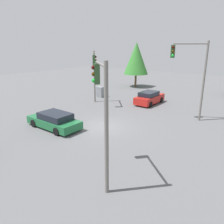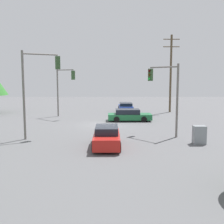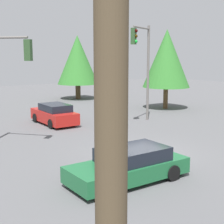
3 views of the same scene
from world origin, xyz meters
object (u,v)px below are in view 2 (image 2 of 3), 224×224
(traffic_signal_main, at_px, (37,80))
(traffic_signal_cross, at_px, (166,87))
(sedan_green, at_px, (129,115))
(sedan_red, at_px, (107,137))
(sedan_blue, at_px, (126,107))
(electrical_cabinet, at_px, (199,135))
(traffic_signal_aux, at_px, (64,84))

(traffic_signal_main, relative_size, traffic_signal_cross, 1.16)
(sedan_green, height_order, traffic_signal_cross, traffic_signal_cross)
(traffic_signal_cross, bearing_deg, sedan_red, 87.42)
(sedan_blue, bearing_deg, sedan_red, -97.14)
(sedan_blue, relative_size, traffic_signal_main, 0.63)
(traffic_signal_main, xyz_separation_m, traffic_signal_cross, (-10.34, -1.01, -0.60))
(sedan_green, height_order, traffic_signal_main, traffic_signal_main)
(traffic_signal_main, height_order, electrical_cabinet, traffic_signal_main)
(electrical_cabinet, bearing_deg, sedan_blue, -76.83)
(sedan_red, xyz_separation_m, sedan_blue, (-2.43, -19.39, -0.04))
(traffic_signal_aux, relative_size, electrical_cabinet, 4.42)
(sedan_blue, bearing_deg, traffic_signal_main, -115.81)
(sedan_red, height_order, electrical_cabinet, sedan_red)
(sedan_red, distance_m, electrical_cabinet, 6.82)
(sedan_green, distance_m, traffic_signal_cross, 8.76)
(sedan_green, distance_m, traffic_signal_main, 12.40)
(sedan_blue, height_order, traffic_signal_cross, traffic_signal_cross)
(sedan_blue, distance_m, electrical_cabinet, 19.06)
(sedan_blue, relative_size, traffic_signal_aux, 0.73)
(sedan_blue, distance_m, sedan_green, 7.70)
(sedan_blue, xyz_separation_m, traffic_signal_cross, (-2.41, 15.39, 3.37))
(sedan_blue, height_order, traffic_signal_main, traffic_signal_main)
(sedan_blue, relative_size, electrical_cabinet, 3.21)
(traffic_signal_main, distance_m, traffic_signal_aux, 11.69)
(traffic_signal_cross, bearing_deg, sedan_green, -24.36)
(sedan_red, height_order, traffic_signal_main, traffic_signal_main)
(traffic_signal_cross, relative_size, traffic_signal_aux, 1.00)
(electrical_cabinet, bearing_deg, sedan_red, 7.06)
(sedan_green, relative_size, electrical_cabinet, 3.56)
(sedan_red, relative_size, traffic_signal_cross, 0.72)
(sedan_blue, distance_m, traffic_signal_aux, 9.67)
(traffic_signal_cross, xyz_separation_m, electrical_cabinet, (-1.93, 3.16, -3.35))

